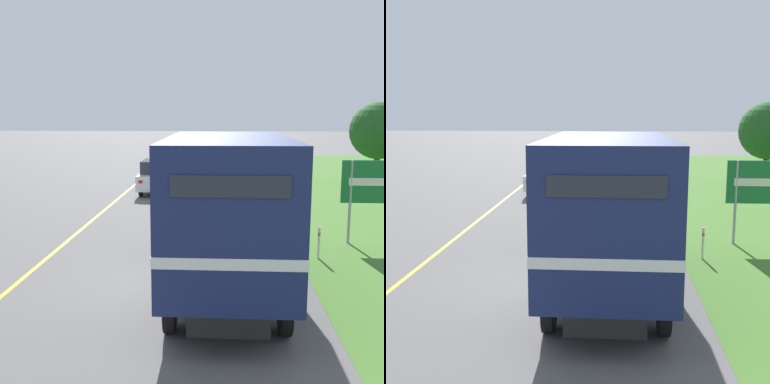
% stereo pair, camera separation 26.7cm
% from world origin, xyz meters
% --- Properties ---
extents(ground_plane, '(200.00, 200.00, 0.00)m').
position_xyz_m(ground_plane, '(0.00, 0.00, 0.00)').
color(ground_plane, '#5B5959').
extents(edge_line_yellow, '(0.12, 53.66, 0.01)m').
position_xyz_m(edge_line_yellow, '(-3.70, 10.37, 0.00)').
color(edge_line_yellow, yellow).
rests_on(edge_line_yellow, ground).
extents(centre_dash_near, '(0.12, 2.60, 0.01)m').
position_xyz_m(centre_dash_near, '(0.00, 0.71, 0.00)').
color(centre_dash_near, white).
rests_on(centre_dash_near, ground).
extents(centre_dash_mid_a, '(0.12, 2.60, 0.01)m').
position_xyz_m(centre_dash_mid_a, '(0.00, 7.31, 0.00)').
color(centre_dash_mid_a, white).
rests_on(centre_dash_mid_a, ground).
extents(centre_dash_mid_b, '(0.12, 2.60, 0.01)m').
position_xyz_m(centre_dash_mid_b, '(0.00, 13.91, 0.00)').
color(centre_dash_mid_b, white).
rests_on(centre_dash_mid_b, ground).
extents(centre_dash_far, '(0.12, 2.60, 0.01)m').
position_xyz_m(centre_dash_far, '(0.00, 20.51, 0.00)').
color(centre_dash_far, white).
rests_on(centre_dash_far, ground).
extents(centre_dash_farthest, '(0.12, 2.60, 0.01)m').
position_xyz_m(centre_dash_farthest, '(0.00, 27.11, 0.00)').
color(centre_dash_farthest, white).
rests_on(centre_dash_farthest, ground).
extents(horse_trailer_truck, '(2.60, 7.82, 3.74)m').
position_xyz_m(horse_trailer_truck, '(1.56, -0.32, 2.06)').
color(horse_trailer_truck, black).
rests_on(horse_trailer_truck, ground).
extents(lead_car_white, '(1.80, 3.84, 1.76)m').
position_xyz_m(lead_car_white, '(-1.94, 13.85, 0.90)').
color(lead_car_white, black).
rests_on(lead_car_white, ground).
extents(lead_car_grey_ahead, '(1.80, 4.10, 2.11)m').
position_xyz_m(lead_car_grey_ahead, '(1.88, 27.15, 1.04)').
color(lead_car_grey_ahead, black).
rests_on(lead_car_grey_ahead, ground).
extents(highway_sign, '(2.08, 0.09, 3.09)m').
position_xyz_m(highway_sign, '(6.39, 4.19, 1.97)').
color(highway_sign, '#9E9EA3').
rests_on(highway_sign, ground).
extents(roadside_tree_mid, '(3.27, 3.27, 4.87)m').
position_xyz_m(roadside_tree_mid, '(10.42, 16.81, 3.22)').
color(roadside_tree_mid, '#4C3823').
rests_on(roadside_tree_mid, ground).
extents(delineator_post, '(0.08, 0.08, 0.95)m').
position_xyz_m(delineator_post, '(4.31, 2.40, 0.51)').
color(delineator_post, white).
rests_on(delineator_post, ground).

